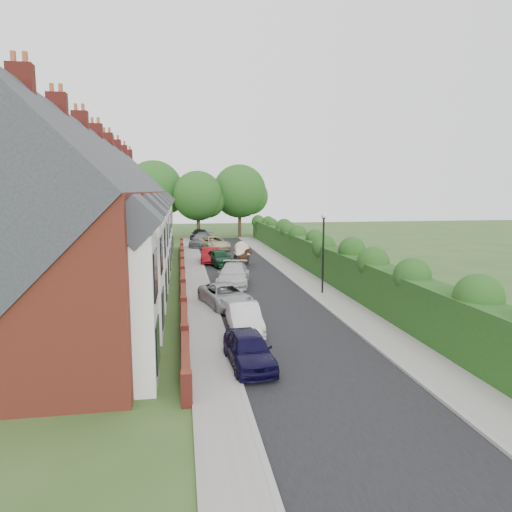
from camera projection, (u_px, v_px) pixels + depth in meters
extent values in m
plane|color=#2D4C1E|center=(284.00, 313.00, 24.60)|extent=(140.00, 140.00, 0.00)
cube|color=black|center=(246.00, 276.00, 35.26)|extent=(6.00, 58.00, 0.02)
cube|color=gray|center=(298.00, 274.00, 35.92)|extent=(2.20, 58.00, 0.12)
cube|color=gray|center=(196.00, 277.00, 34.64)|extent=(1.70, 58.00, 0.12)
cube|color=gray|center=(285.00, 274.00, 35.75)|extent=(0.18, 58.00, 0.13)
cube|color=gray|center=(207.00, 277.00, 34.76)|extent=(0.18, 58.00, 0.13)
cube|color=#1B3C13|center=(320.00, 258.00, 36.04)|extent=(1.50, 58.00, 2.50)
cube|color=maroon|center=(101.00, 238.00, 32.13)|extent=(8.00, 40.00, 6.50)
cube|color=#26272D|center=(99.00, 192.00, 31.67)|extent=(8.00, 40.20, 8.00)
cube|color=silver|center=(145.00, 310.00, 15.25)|extent=(0.70, 2.40, 5.20)
cube|color=black|center=(158.00, 344.00, 15.48)|extent=(0.06, 1.80, 1.60)
cube|color=black|center=(155.00, 274.00, 15.14)|extent=(0.06, 1.80, 1.60)
cube|color=#26272D|center=(137.00, 220.00, 14.80)|extent=(1.70, 2.60, 1.70)
cube|color=#3F2D2D|center=(142.00, 336.00, 17.47)|extent=(0.08, 0.90, 2.10)
cube|color=silver|center=(139.00, 249.00, 16.90)|extent=(0.12, 1.20, 1.60)
cube|color=silver|center=(154.00, 281.00, 20.13)|extent=(0.70, 2.40, 5.20)
cube|color=black|center=(163.00, 307.00, 20.36)|extent=(0.06, 1.80, 1.60)
cube|color=black|center=(161.00, 254.00, 20.02)|extent=(0.06, 1.80, 1.60)
cube|color=#26272D|center=(148.00, 213.00, 19.68)|extent=(1.70, 2.60, 1.70)
cube|color=#3F2D2D|center=(151.00, 304.00, 22.35)|extent=(0.08, 0.90, 2.10)
cube|color=silver|center=(148.00, 236.00, 21.78)|extent=(0.12, 1.20, 1.60)
cube|color=silver|center=(159.00, 263.00, 25.02)|extent=(0.70, 2.40, 5.20)
cube|color=black|center=(166.00, 285.00, 25.25)|extent=(0.06, 1.80, 1.60)
cube|color=black|center=(165.00, 242.00, 24.91)|extent=(0.06, 1.80, 1.60)
cube|color=#26272D|center=(154.00, 209.00, 24.57)|extent=(1.70, 2.60, 1.70)
cube|color=#3F2D2D|center=(156.00, 284.00, 27.24)|extent=(0.08, 0.90, 2.10)
cube|color=silver|center=(154.00, 228.00, 26.67)|extent=(0.12, 1.20, 1.60)
cube|color=silver|center=(162.00, 252.00, 29.90)|extent=(0.70, 2.40, 5.20)
cube|color=black|center=(168.00, 269.00, 30.13)|extent=(0.06, 1.80, 1.60)
cube|color=black|center=(167.00, 233.00, 29.79)|extent=(0.06, 1.80, 1.60)
cube|color=#26272D|center=(159.00, 206.00, 29.45)|extent=(1.70, 2.60, 1.70)
cube|color=#3F2D2D|center=(160.00, 270.00, 32.12)|extent=(0.08, 0.90, 2.10)
cube|color=silver|center=(158.00, 222.00, 31.55)|extent=(0.12, 1.20, 1.60)
cube|color=silver|center=(165.00, 243.00, 34.78)|extent=(0.70, 2.40, 5.20)
cube|color=black|center=(170.00, 259.00, 35.01)|extent=(0.06, 1.80, 1.60)
cube|color=black|center=(169.00, 227.00, 34.67)|extent=(0.06, 1.80, 1.60)
cube|color=#26272D|center=(162.00, 204.00, 34.33)|extent=(1.70, 2.60, 1.70)
cube|color=#3F2D2D|center=(162.00, 259.00, 37.00)|extent=(0.08, 0.90, 2.10)
cube|color=silver|center=(161.00, 218.00, 36.43)|extent=(0.12, 1.20, 1.60)
cube|color=silver|center=(167.00, 237.00, 39.67)|extent=(0.70, 2.40, 5.20)
cube|color=black|center=(171.00, 250.00, 39.90)|extent=(0.06, 1.80, 1.60)
cube|color=black|center=(171.00, 223.00, 39.56)|extent=(0.06, 1.80, 1.60)
cube|color=#26272D|center=(164.00, 202.00, 39.22)|extent=(1.70, 2.60, 1.70)
cube|color=#3F2D2D|center=(164.00, 251.00, 41.89)|extent=(0.08, 0.90, 2.10)
cube|color=silver|center=(163.00, 215.00, 41.32)|extent=(0.12, 1.20, 1.60)
cube|color=silver|center=(168.00, 232.00, 44.55)|extent=(0.70, 2.40, 5.20)
cube|color=black|center=(172.00, 244.00, 44.78)|extent=(0.06, 1.80, 1.60)
cube|color=black|center=(172.00, 219.00, 44.44)|extent=(0.06, 1.80, 1.60)
cube|color=#26272D|center=(166.00, 201.00, 44.10)|extent=(1.70, 2.60, 1.70)
cube|color=#3F2D2D|center=(166.00, 245.00, 46.77)|extent=(0.08, 0.90, 2.10)
cube|color=silver|center=(165.00, 212.00, 46.20)|extent=(0.12, 1.20, 1.60)
cube|color=silver|center=(169.00, 228.00, 49.43)|extent=(0.70, 2.40, 5.20)
cube|color=black|center=(173.00, 239.00, 49.66)|extent=(0.06, 1.80, 1.60)
cube|color=black|center=(172.00, 217.00, 49.32)|extent=(0.06, 1.80, 1.60)
cube|color=#26272D|center=(167.00, 200.00, 48.98)|extent=(1.70, 2.60, 1.70)
cube|color=#3F2D2D|center=(167.00, 240.00, 51.65)|extent=(0.08, 0.90, 2.10)
cube|color=silver|center=(166.00, 210.00, 51.08)|extent=(0.12, 1.20, 1.60)
cube|color=maroon|center=(21.00, 86.00, 16.49)|extent=(0.90, 0.50, 1.60)
cylinder|color=#964E2D|center=(13.00, 58.00, 16.32)|extent=(0.20, 0.20, 0.50)
cylinder|color=#964E2D|center=(25.00, 59.00, 16.38)|extent=(0.20, 0.20, 0.50)
cube|color=maroon|center=(57.00, 110.00, 21.37)|extent=(0.90, 0.50, 1.60)
cylinder|color=#964E2D|center=(52.00, 89.00, 21.20)|extent=(0.20, 0.20, 0.50)
cylinder|color=#964E2D|center=(61.00, 89.00, 21.27)|extent=(0.20, 0.20, 0.50)
cube|color=maroon|center=(80.00, 125.00, 26.25)|extent=(0.90, 0.50, 1.60)
cylinder|color=#964E2D|center=(76.00, 108.00, 26.09)|extent=(0.20, 0.20, 0.50)
cylinder|color=#964E2D|center=(83.00, 108.00, 26.15)|extent=(0.20, 0.20, 0.50)
cube|color=maroon|center=(96.00, 136.00, 31.14)|extent=(0.90, 0.50, 1.60)
cylinder|color=#964E2D|center=(92.00, 121.00, 30.97)|extent=(0.20, 0.20, 0.50)
cylinder|color=#964E2D|center=(98.00, 121.00, 31.03)|extent=(0.20, 0.20, 0.50)
cube|color=maroon|center=(107.00, 143.00, 36.02)|extent=(0.90, 0.50, 1.60)
cylinder|color=#964E2D|center=(104.00, 131.00, 35.85)|extent=(0.20, 0.20, 0.50)
cylinder|color=#964E2D|center=(109.00, 131.00, 35.92)|extent=(0.20, 0.20, 0.50)
cube|color=maroon|center=(116.00, 149.00, 40.90)|extent=(0.90, 0.50, 1.60)
cylinder|color=#964E2D|center=(113.00, 138.00, 40.74)|extent=(0.20, 0.20, 0.50)
cylinder|color=#964E2D|center=(118.00, 138.00, 40.80)|extent=(0.20, 0.20, 0.50)
cube|color=maroon|center=(123.00, 153.00, 45.79)|extent=(0.90, 0.50, 1.60)
cylinder|color=#964E2D|center=(120.00, 144.00, 45.62)|extent=(0.20, 0.20, 0.50)
cylinder|color=#964E2D|center=(124.00, 144.00, 45.68)|extent=(0.20, 0.20, 0.50)
cube|color=maroon|center=(128.00, 157.00, 50.67)|extent=(0.90, 0.50, 1.60)
cylinder|color=#964E2D|center=(126.00, 148.00, 50.50)|extent=(0.20, 0.20, 0.50)
cylinder|color=#964E2D|center=(130.00, 148.00, 50.57)|extent=(0.20, 0.20, 0.50)
cube|color=maroon|center=(186.00, 362.00, 16.35)|extent=(0.30, 4.70, 0.90)
cube|color=maroon|center=(184.00, 323.00, 21.23)|extent=(0.30, 4.70, 0.90)
cube|color=maroon|center=(184.00, 298.00, 26.12)|extent=(0.30, 4.70, 0.90)
cube|color=maroon|center=(183.00, 281.00, 31.00)|extent=(0.30, 4.70, 0.90)
cube|color=maroon|center=(183.00, 269.00, 35.88)|extent=(0.30, 4.70, 0.90)
cube|color=maroon|center=(182.00, 260.00, 40.77)|extent=(0.30, 4.70, 0.90)
cube|color=maroon|center=(182.00, 252.00, 45.65)|extent=(0.30, 4.70, 0.90)
cube|color=maroon|center=(182.00, 246.00, 50.53)|extent=(0.30, 4.70, 0.90)
cube|color=maroon|center=(187.00, 389.00, 13.89)|extent=(0.35, 0.35, 1.10)
cube|color=maroon|center=(185.00, 338.00, 18.78)|extent=(0.35, 0.35, 1.10)
cube|color=maroon|center=(184.00, 307.00, 23.66)|extent=(0.35, 0.35, 1.10)
cube|color=maroon|center=(183.00, 287.00, 28.54)|extent=(0.35, 0.35, 1.10)
cube|color=maroon|center=(183.00, 273.00, 33.43)|extent=(0.35, 0.35, 1.10)
cube|color=maroon|center=(182.00, 263.00, 38.31)|extent=(0.35, 0.35, 1.10)
cube|color=maroon|center=(182.00, 255.00, 43.19)|extent=(0.35, 0.35, 1.10)
cube|color=maroon|center=(182.00, 248.00, 48.08)|extent=(0.35, 0.35, 1.10)
cube|color=maroon|center=(182.00, 243.00, 52.96)|extent=(0.35, 0.35, 1.10)
cylinder|color=black|center=(323.00, 257.00, 28.72)|extent=(0.12, 0.12, 4.80)
cylinder|color=black|center=(324.00, 218.00, 28.37)|extent=(0.20, 0.20, 0.10)
sphere|color=silver|center=(324.00, 216.00, 28.35)|extent=(0.32, 0.32, 0.32)
cylinder|color=#332316|center=(198.00, 221.00, 62.85)|extent=(0.50, 0.50, 4.75)
sphere|color=#224D19|center=(198.00, 196.00, 62.35)|extent=(6.80, 6.80, 6.80)
sphere|color=#224D19|center=(208.00, 201.00, 62.96)|extent=(4.76, 4.76, 4.76)
cylinder|color=#332316|center=(240.00, 218.00, 65.74)|extent=(0.50, 0.50, 5.25)
sphere|color=#224D19|center=(239.00, 191.00, 65.19)|extent=(7.60, 7.60, 7.60)
sphere|color=#224D19|center=(250.00, 196.00, 65.83)|extent=(5.32, 5.32, 5.32)
cylinder|color=#332316|center=(155.00, 218.00, 64.76)|extent=(0.50, 0.50, 5.50)
sphere|color=#224D19|center=(154.00, 189.00, 64.18)|extent=(8.00, 8.00, 8.00)
sphere|color=#224D19|center=(166.00, 194.00, 64.84)|extent=(5.60, 5.60, 5.60)
imported|color=black|center=(249.00, 349.00, 17.08)|extent=(1.81, 3.98, 1.32)
imported|color=silver|center=(244.00, 318.00, 21.31)|extent=(1.40, 4.00, 1.32)
imported|color=#9E9FA5|center=(225.00, 296.00, 25.89)|extent=(3.21, 5.06, 1.30)
imported|color=beige|center=(233.00, 275.00, 31.73)|extent=(3.02, 5.49, 1.51)
imported|color=#0E301D|center=(219.00, 258.00, 39.98)|extent=(2.69, 4.56, 1.45)
imported|color=maroon|center=(210.00, 255.00, 41.83)|extent=(1.94, 4.37, 1.39)
imported|color=beige|center=(214.00, 243.00, 50.97)|extent=(3.81, 5.91, 1.51)
imported|color=slate|center=(202.00, 240.00, 53.55)|extent=(3.52, 5.90, 1.60)
imported|color=black|center=(199.00, 234.00, 61.61)|extent=(2.84, 4.81, 1.54)
imported|color=brown|center=(245.00, 259.00, 38.59)|extent=(1.50, 2.16, 1.66)
cube|color=black|center=(242.00, 256.00, 40.65)|extent=(1.11, 1.86, 0.46)
cylinder|color=beige|center=(242.00, 249.00, 40.56)|extent=(1.21, 1.16, 1.21)
cube|color=beige|center=(242.00, 253.00, 40.62)|extent=(1.23, 1.90, 0.04)
cylinder|color=black|center=(234.00, 259.00, 41.15)|extent=(0.07, 0.84, 0.84)
cylinder|color=black|center=(248.00, 259.00, 41.34)|extent=(0.07, 0.84, 0.84)
cylinder|color=black|center=(240.00, 257.00, 39.59)|extent=(0.06, 1.67, 0.06)
cylinder|color=black|center=(247.00, 257.00, 39.70)|extent=(0.06, 1.67, 0.06)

